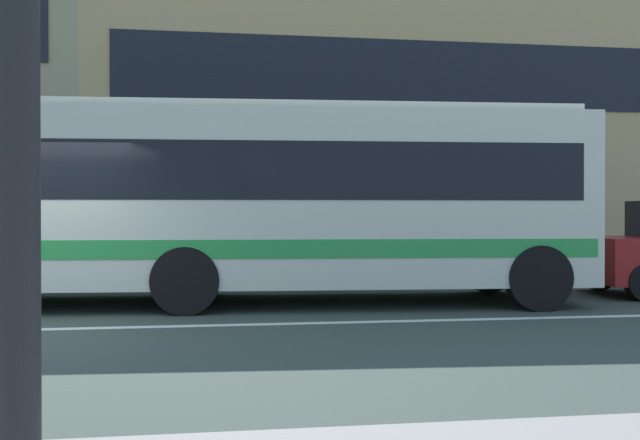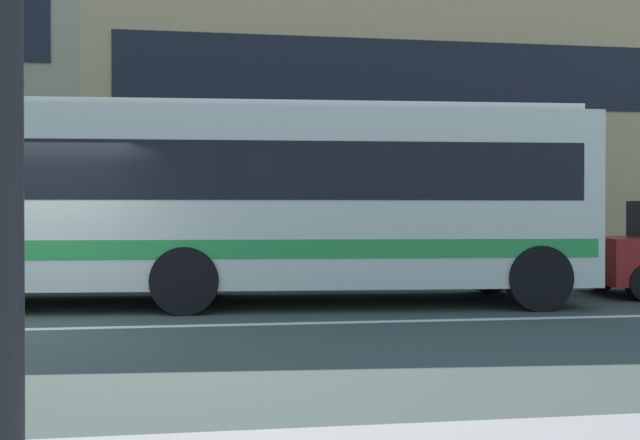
# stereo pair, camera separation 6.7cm
# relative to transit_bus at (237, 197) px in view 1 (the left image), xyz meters

# --- Properties ---
(ground_plane) EXTENTS (160.00, 160.00, 0.00)m
(ground_plane) POSITION_rel_transit_bus_xyz_m (-2.77, -2.07, -1.76)
(ground_plane) COLOR #38443B
(lane_centre_line) EXTENTS (60.00, 0.16, 0.01)m
(lane_centre_line) POSITION_rel_transit_bus_xyz_m (-2.77, -2.07, -1.75)
(lane_centre_line) COLOR silver
(lane_centre_line) RESTS_ON ground_plane
(hedge_row_far) EXTENTS (17.89, 1.10, 0.93)m
(hedge_row_far) POSITION_rel_transit_bus_xyz_m (-2.28, 3.34, -1.29)
(hedge_row_far) COLOR #2F7033
(hedge_row_far) RESTS_ON ground_plane
(apartment_block_right) EXTENTS (19.80, 11.25, 9.29)m
(apartment_block_right) POSITION_rel_transit_bus_xyz_m (5.84, 12.28, 2.89)
(apartment_block_right) COLOR tan
(apartment_block_right) RESTS_ON ground_plane
(transit_bus) EXTENTS (11.39, 3.13, 3.19)m
(transit_bus) POSITION_rel_transit_bus_xyz_m (0.00, 0.00, 0.00)
(transit_bus) COLOR beige
(transit_bus) RESTS_ON ground_plane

